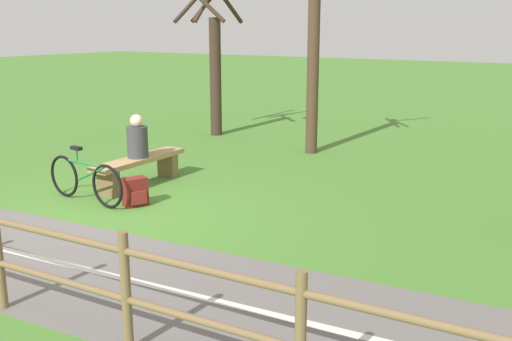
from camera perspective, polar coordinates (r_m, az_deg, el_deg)
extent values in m
plane|color=#477A2D|center=(8.34, -15.36, -4.47)|extent=(80.00, 80.00, 0.00)
cube|color=#66605E|center=(5.28, 6.73, -15.14)|extent=(5.56, 36.04, 0.02)
cube|color=silver|center=(5.27, 6.73, -15.04)|extent=(3.12, 31.87, 0.00)
cube|color=#A88456|center=(9.71, -11.40, 1.07)|extent=(1.91, 0.43, 0.08)
cube|color=brown|center=(10.29, -8.67, 0.52)|extent=(0.17, 0.35, 0.40)
cube|color=brown|center=(9.27, -14.28, -1.25)|extent=(0.17, 0.35, 0.40)
cylinder|color=#38383D|center=(9.64, -11.56, 2.75)|extent=(0.35, 0.35, 0.51)
sphere|color=beige|center=(9.58, -11.66, 4.80)|extent=(0.21, 0.21, 0.21)
torus|color=black|center=(8.63, -14.39, -1.53)|extent=(0.09, 0.65, 0.65)
torus|color=black|center=(9.42, -18.31, -0.52)|extent=(0.09, 0.65, 0.65)
cylinder|color=#237038|center=(8.95, -16.56, 0.69)|extent=(0.09, 0.86, 0.04)
cylinder|color=#237038|center=(8.87, -15.90, -0.30)|extent=(0.08, 0.62, 0.31)
cylinder|color=#237038|center=(9.05, -17.18, 1.43)|extent=(0.03, 0.03, 0.20)
cube|color=black|center=(9.03, -17.23, 2.11)|extent=(0.09, 0.20, 0.05)
cube|color=maroon|center=(8.70, -11.80, -2.04)|extent=(0.40, 0.34, 0.42)
cube|color=maroon|center=(8.60, -11.46, -2.65)|extent=(0.23, 0.14, 0.19)
cylinder|color=brown|center=(4.80, -12.63, -11.69)|extent=(0.08, 0.08, 1.03)
cylinder|color=brown|center=(5.17, -19.19, -5.94)|extent=(0.71, 10.58, 0.06)
cylinder|color=brown|center=(5.32, -18.83, -10.12)|extent=(0.71, 10.58, 0.06)
cylinder|color=#38281E|center=(14.02, -4.00, 9.10)|extent=(0.27, 0.27, 2.77)
cylinder|color=#38281E|center=(13.75, -2.41, 15.61)|extent=(0.97, 0.19, 0.66)
cylinder|color=#38281E|center=(14.38, -6.29, 16.07)|extent=(1.36, 0.10, 0.97)
cylinder|color=#38281E|center=(14.25, -4.91, 16.17)|extent=(0.73, 0.32, 0.97)
cylinder|color=#38281E|center=(13.60, -4.85, 15.91)|extent=(0.29, 0.90, 0.81)
cylinder|color=#473323|center=(11.93, 5.64, 11.24)|extent=(0.24, 0.24, 4.02)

